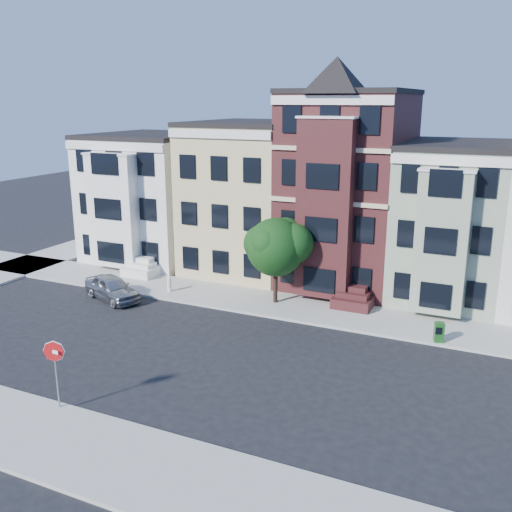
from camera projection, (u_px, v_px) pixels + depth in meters
The scene contains 12 objects.
ground at pixel (254, 370), 25.50m from camera, with size 120.00×120.00×0.00m, color black.
far_sidewalk at pixel (313, 310), 32.49m from camera, with size 60.00×4.00×0.15m, color #9E9B93.
near_sidewalk at pixel (150, 470), 18.48m from camera, with size 60.00×4.00×0.15m, color #9E9B93.
house_white at pixel (155, 198), 43.07m from camera, with size 8.00×9.00×9.00m, color white.
house_yellow at pixel (250, 199), 39.70m from camera, with size 7.00×9.00×10.00m, color #CDB983.
house_brown at pixel (349, 191), 36.61m from camera, with size 7.00×9.00×12.00m, color #3D1818.
house_green at pixel (452, 223), 34.38m from camera, with size 6.00×9.00×9.00m, color gray.
street_tree at pixel (276, 251), 32.77m from camera, with size 5.35×5.35×6.23m, color #164613, non-canonical shape.
parked_car at pixel (112, 288), 34.28m from camera, with size 1.73×4.31×1.47m, color gray.
newspaper_box at pixel (439, 332), 27.97m from camera, with size 0.45×0.40×1.00m, color #1E5F1F.
fire_hydrant at pixel (169, 285), 35.37m from camera, with size 0.27×0.27×0.77m, color silver.
stop_sign at pixel (56, 370), 21.70m from camera, with size 0.86×0.12×3.13m, color #B51113, non-canonical shape.
Camera 1 is at (9.83, -21.06, 11.66)m, focal length 40.00 mm.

